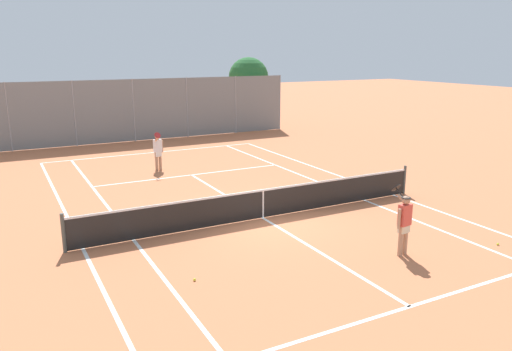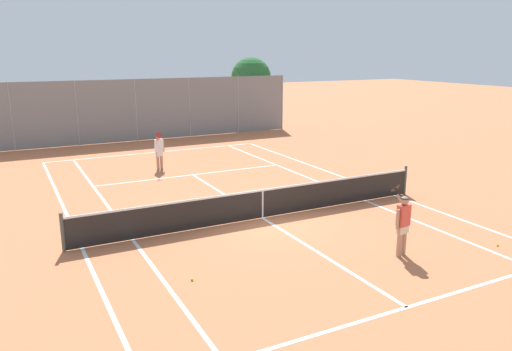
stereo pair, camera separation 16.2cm
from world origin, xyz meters
name	(u,v)px [view 2 (the right image)]	position (x,y,z in m)	size (l,w,h in m)	color
ground_plane	(262,218)	(0.00, 0.00, 0.00)	(120.00, 120.00, 0.00)	#C67047
court_line_markings	(262,218)	(0.00, 0.00, 0.00)	(11.10, 23.90, 0.01)	white
tennis_net	(263,203)	(0.00, 0.00, 0.51)	(12.00, 0.10, 1.07)	#474C47
player_near_side	(403,222)	(1.80, -4.26, 0.93)	(0.59, 0.80, 1.77)	tan
player_far_left	(159,149)	(-0.96, 7.96, 0.93)	(0.56, 0.82, 1.77)	tan
loose_tennis_ball_0	(498,245)	(4.60, -5.00, 0.03)	(0.07, 0.07, 0.07)	#D1DB33
loose_tennis_ball_1	(192,279)	(-3.53, -3.19, 0.03)	(0.07, 0.07, 0.07)	#D1DB33
back_fence	(136,110)	(0.00, 15.74, 1.81)	(19.75, 0.08, 3.61)	gray
tree_behind_right	(250,79)	(8.41, 17.72, 3.31)	(2.72, 2.72, 4.76)	brown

